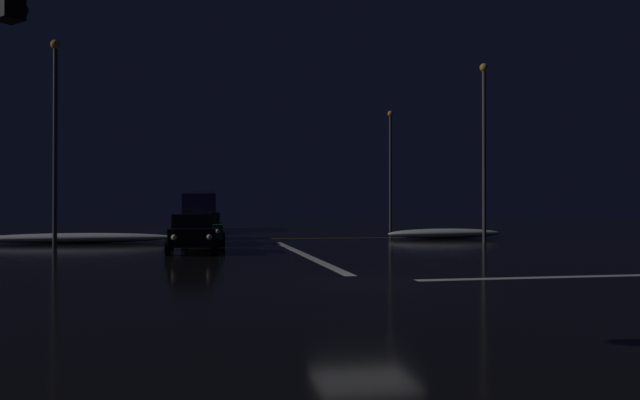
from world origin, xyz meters
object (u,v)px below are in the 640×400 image
Objects in this scene: streetlamp_left_near at (55,128)px; streetlamp_right_near at (484,139)px; sedan_green at (203,228)px; box_truck at (199,208)px; sedan_red at (204,225)px; sedan_orange at (197,222)px; streetlamp_right_far at (391,162)px; sedan_black at (192,233)px.

streetlamp_left_near reaches higher than streetlamp_right_near.
sedan_green is 18.62m from box_truck.
box_truck is (-0.27, 13.34, 0.91)m from sedan_red.
sedan_green is at bearing -88.71° from sedan_orange.
sedan_green is 11.88m from sedan_orange.
streetlamp_right_far is 0.97× the size of streetlamp_left_near.
sedan_green is 8.19m from streetlamp_left_near.
streetlamp_right_near reaches higher than sedan_green.
sedan_black is 15.81m from streetlamp_right_near.
box_truck reaches higher than sedan_black.
sedan_red is (0.13, 5.25, 0.00)m from sedan_green.
sedan_green is 0.47× the size of streetlamp_right_far.
sedan_orange is 0.52× the size of box_truck.
sedan_black is at bearing -90.72° from sedan_orange.
streetlamp_right_near is at bearing -54.66° from box_truck.
sedan_orange is (-0.39, 6.63, 0.00)m from sedan_red.
sedan_black is at bearing -165.59° from streetlamp_right_near.
sedan_red is 0.47× the size of streetlamp_right_far.
streetlamp_left_near is (-6.31, -13.52, 4.60)m from sedan_orange.
sedan_green is 1.00× the size of sedan_orange.
sedan_red is at bearing 45.80° from streetlamp_left_near.
streetlamp_left_near is at bearing -166.02° from sedan_green.
sedan_orange is 15.34m from streetlamp_right_far.
streetlamp_left_near reaches higher than sedan_green.
sedan_red and sedan_orange have the same top height.
sedan_green is (0.48, 5.41, 0.00)m from sedan_black.
sedan_orange is at bearing 91.29° from sedan_green.
sedan_red is 6.64m from sedan_orange.
sedan_red is 0.47× the size of streetlamp_right_near.
box_truck is at bearing 89.20° from sedan_black.
box_truck is 0.88× the size of streetlamp_left_near.
sedan_green is at bearing 173.42° from streetlamp_right_near.
sedan_orange is 20.30m from streetlamp_right_near.
sedan_orange is 0.47× the size of streetlamp_right_far.
box_truck is (0.34, 24.00, 0.91)m from sedan_black.
streetlamp_left_near reaches higher than streetlamp_right_far.
streetlamp_right_far reaches higher than sedan_green.
sedan_black and sedan_green have the same top height.
streetlamp_right_far is at bearing 37.61° from streetlamp_left_near.
sedan_red is at bearing 153.92° from streetlamp_right_near.
sedan_orange is at bearing 136.94° from streetlamp_right_near.
sedan_orange is 0.46× the size of streetlamp_left_near.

